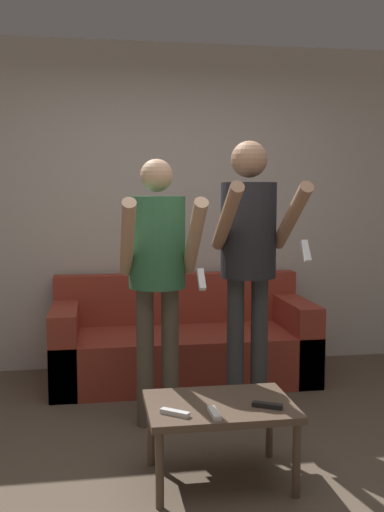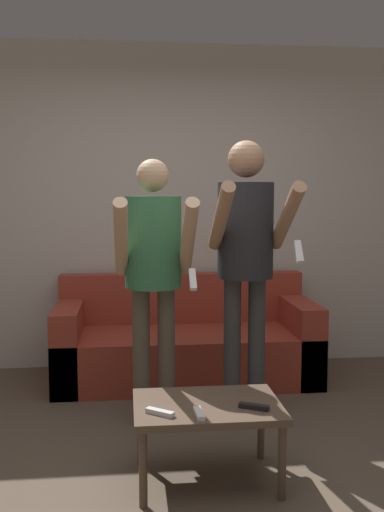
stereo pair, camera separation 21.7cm
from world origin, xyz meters
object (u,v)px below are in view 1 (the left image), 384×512
couch (182,345)px  coffee_table (220,412)px  remote_far (267,405)px  person_standing_right (249,246)px  remote_near (214,413)px  remote_mid (175,413)px  person_standing_left (157,260)px

couch → coffee_table: bearing=-91.9°
remote_far → person_standing_right: bearing=81.7°
remote_far → coffee_table: bearing=154.0°
remote_near → remote_mid: (-0.18, 0.04, 0.00)m
person_standing_left → remote_mid: 1.11m
person_standing_left → person_standing_right: 0.59m
couch → remote_near: size_ratio=13.32×
couch → coffee_table: (-0.06, -1.72, 0.09)m
couch → person_standing_right: 1.31m
person_standing_right → coffee_table: person_standing_right is taller
remote_far → couch: bearing=95.1°
remote_mid → remote_near: bearing=-10.8°
person_standing_left → remote_mid: person_standing_left is taller
couch → remote_far: (0.16, -1.82, 0.15)m
remote_far → person_standing_left: bearing=117.1°
couch → remote_mid: size_ratio=14.29×
person_standing_right → remote_mid: bearing=-123.2°
remote_mid → remote_far: (0.47, 0.03, 0.00)m
coffee_table → couch: bearing=88.1°
couch → person_standing_right: person_standing_right is taller
coffee_table → remote_near: (-0.06, -0.17, 0.06)m
couch → remote_near: bearing=-93.6°
person_standing_left → remote_near: 1.15m
person_standing_right → remote_near: size_ratio=11.86×
coffee_table → person_standing_left: bearing=106.8°
person_standing_right → remote_mid: person_standing_right is taller
couch → person_standing_left: size_ratio=1.20×
remote_near → remote_mid: 0.19m
couch → remote_near: couch is taller
remote_near → remote_mid: bearing=169.2°
remote_near → remote_far: 0.29m
remote_near → remote_far: same height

